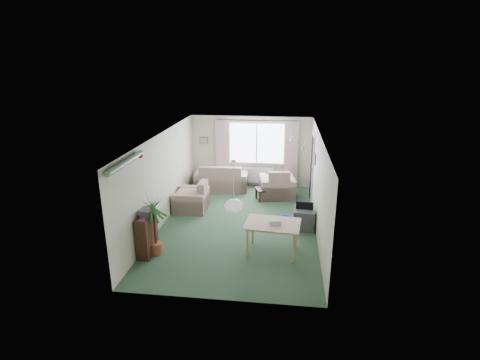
# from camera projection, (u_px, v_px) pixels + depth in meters

# --- Properties ---
(ground) EXTENTS (6.50, 6.50, 0.00)m
(ground) POSITION_uv_depth(u_px,v_px,m) (239.00, 225.00, 9.92)
(ground) COLOR #2A4731
(window) EXTENTS (1.80, 0.03, 1.30)m
(window) POSITION_uv_depth(u_px,v_px,m) (257.00, 143.00, 12.47)
(window) COLOR white
(curtain_rod) EXTENTS (2.60, 0.03, 0.03)m
(curtain_rod) POSITION_uv_depth(u_px,v_px,m) (257.00, 120.00, 12.16)
(curtain_rod) COLOR black
(curtain_left) EXTENTS (0.45, 0.08, 2.00)m
(curtain_left) POSITION_uv_depth(u_px,v_px,m) (222.00, 149.00, 12.59)
(curtain_left) COLOR beige
(curtain_right) EXTENTS (0.45, 0.08, 2.00)m
(curtain_right) POSITION_uv_depth(u_px,v_px,m) (291.00, 152.00, 12.32)
(curtain_right) COLOR beige
(radiator) EXTENTS (1.20, 0.10, 0.55)m
(radiator) POSITION_uv_depth(u_px,v_px,m) (256.00, 175.00, 12.78)
(radiator) COLOR white
(doorway) EXTENTS (0.03, 0.95, 2.00)m
(doorway) POSITION_uv_depth(u_px,v_px,m) (312.00, 168.00, 11.45)
(doorway) COLOR black
(pendant_lamp) EXTENTS (0.36, 0.36, 0.36)m
(pendant_lamp) POSITION_uv_depth(u_px,v_px,m) (234.00, 206.00, 7.27)
(pendant_lamp) COLOR white
(tinsel_garland) EXTENTS (1.60, 1.60, 0.12)m
(tinsel_garland) POSITION_uv_depth(u_px,v_px,m) (126.00, 162.00, 7.27)
(tinsel_garland) COLOR #196626
(bauble_cluster_a) EXTENTS (0.20, 0.20, 0.20)m
(bauble_cluster_a) POSITION_uv_depth(u_px,v_px,m) (291.00, 137.00, 9.92)
(bauble_cluster_a) COLOR silver
(bauble_cluster_b) EXTENTS (0.20, 0.20, 0.20)m
(bauble_cluster_b) POSITION_uv_depth(u_px,v_px,m) (305.00, 147.00, 8.76)
(bauble_cluster_b) COLOR silver
(wall_picture_back) EXTENTS (0.28, 0.03, 0.22)m
(wall_picture_back) POSITION_uv_depth(u_px,v_px,m) (204.00, 140.00, 12.67)
(wall_picture_back) COLOR brown
(wall_picture_right) EXTENTS (0.03, 0.24, 0.30)m
(wall_picture_right) POSITION_uv_depth(u_px,v_px,m) (315.00, 159.00, 10.34)
(wall_picture_right) COLOR brown
(sofa) EXTENTS (1.78, 1.02, 0.87)m
(sofa) POSITION_uv_depth(u_px,v_px,m) (222.00, 177.00, 12.49)
(sofa) COLOR #CCAF9A
(sofa) RESTS_ON ground
(armchair_corner) EXTENTS (1.19, 1.15, 0.94)m
(armchair_corner) POSITION_uv_depth(u_px,v_px,m) (277.00, 182.00, 11.79)
(armchair_corner) COLOR beige
(armchair_corner) RESTS_ON ground
(armchair_left) EXTENTS (0.91, 0.96, 0.86)m
(armchair_left) POSITION_uv_depth(u_px,v_px,m) (191.00, 196.00, 10.79)
(armchair_left) COLOR #BCB58E
(armchair_left) RESTS_ON ground
(coffee_table) EXTENTS (0.93, 0.73, 0.37)m
(coffee_table) POSITION_uv_depth(u_px,v_px,m) (269.00, 194.00, 11.65)
(coffee_table) COLOR black
(coffee_table) RESTS_ON ground
(photo_frame) EXTENTS (0.12, 0.06, 0.16)m
(photo_frame) POSITION_uv_depth(u_px,v_px,m) (268.00, 185.00, 11.59)
(photo_frame) COLOR brown
(photo_frame) RESTS_ON coffee_table
(bookshelf) EXTENTS (0.28, 0.77, 0.94)m
(bookshelf) POSITION_uv_depth(u_px,v_px,m) (147.00, 234.00, 8.34)
(bookshelf) COLOR black
(bookshelf) RESTS_ON ground
(hifi_box) EXTENTS (0.30, 0.37, 0.14)m
(hifi_box) POSITION_uv_depth(u_px,v_px,m) (146.00, 212.00, 8.18)
(hifi_box) COLOR #3E3D42
(hifi_box) RESTS_ON bookshelf
(houseplant) EXTENTS (0.63, 0.63, 1.38)m
(houseplant) POSITION_uv_depth(u_px,v_px,m) (155.00, 226.00, 8.26)
(houseplant) COLOR #216227
(houseplant) RESTS_ON ground
(dining_table) EXTENTS (1.18, 0.85, 0.70)m
(dining_table) POSITION_uv_depth(u_px,v_px,m) (272.00, 238.00, 8.43)
(dining_table) COLOR #A07C57
(dining_table) RESTS_ON ground
(gift_box) EXTENTS (0.27, 0.21, 0.12)m
(gift_box) POSITION_uv_depth(u_px,v_px,m) (275.00, 222.00, 8.26)
(gift_box) COLOR silver
(gift_box) RESTS_ON dining_table
(tv_cube) EXTENTS (0.56, 0.61, 0.52)m
(tv_cube) POSITION_uv_depth(u_px,v_px,m) (304.00, 219.00, 9.66)
(tv_cube) COLOR #38383D
(tv_cube) RESTS_ON ground
(pet_bed) EXTENTS (0.64, 0.64, 0.11)m
(pet_bed) POSITION_uv_depth(u_px,v_px,m) (285.00, 219.00, 10.11)
(pet_bed) COLOR #202696
(pet_bed) RESTS_ON ground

